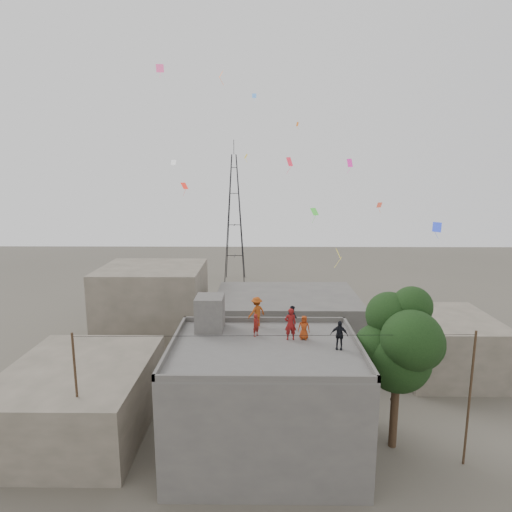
{
  "coord_description": "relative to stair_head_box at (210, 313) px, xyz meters",
  "views": [
    {
      "loc": [
        -0.24,
        -21.31,
        14.94
      ],
      "look_at": [
        -0.49,
        1.35,
        10.72
      ],
      "focal_mm": 30.0,
      "sensor_mm": 36.0,
      "label": 1
    }
  ],
  "objects": [
    {
      "name": "transmission_tower",
      "position": [
        -0.8,
        37.4,
        1.97
      ],
      "size": [
        2.97,
        2.97,
        20.01
      ],
      "color": "black",
      "rests_on": "ground"
    },
    {
      "name": "kites",
      "position": [
        4.71,
        3.76,
        8.28
      ],
      "size": [
        16.35,
        18.07,
        12.05
      ],
      "color": "#FB271A",
      "rests_on": "ground"
    },
    {
      "name": "main_building",
      "position": [
        3.2,
        -2.6,
        -4.05
      ],
      "size": [
        10.0,
        8.0,
        6.1
      ],
      "color": "#524F4C",
      "rests_on": "ground"
    },
    {
      "name": "person_orange_child",
      "position": [
        5.35,
        -1.51,
        -0.33
      ],
      "size": [
        0.73,
        0.54,
        1.34
      ],
      "primitive_type": "imported",
      "rotation": [
        0.0,
        0.0,
        -0.19
      ],
      "color": "#9E3612",
      "rests_on": "main_building"
    },
    {
      "name": "utility_line",
      "position": [
        3.7,
        -3.85,
        -3.27
      ],
      "size": [
        20.12,
        0.62,
        7.4
      ],
      "color": "black",
      "rests_on": "ground"
    },
    {
      "name": "ground",
      "position": [
        3.2,
        -2.6,
        -7.1
      ],
      "size": [
        140.0,
        140.0,
        0.0
      ],
      "primitive_type": "plane",
      "color": "#4F4B41",
      "rests_on": "ground"
    },
    {
      "name": "person_red_adult",
      "position": [
        4.6,
        -1.58,
        -0.1
      ],
      "size": [
        0.71,
        0.52,
        1.79
      ],
      "primitive_type": "imported",
      "rotation": [
        0.0,
        0.0,
        3.28
      ],
      "color": "maroon",
      "rests_on": "main_building"
    },
    {
      "name": "person_red_child",
      "position": [
        2.72,
        -1.06,
        -0.36
      ],
      "size": [
        0.54,
        0.55,
        1.28
      ],
      "primitive_type": "imported",
      "rotation": [
        0.0,
        0.0,
        0.84
      ],
      "color": "maroon",
      "rests_on": "main_building"
    },
    {
      "name": "person_dark_adult",
      "position": [
        7.04,
        -2.87,
        -0.24
      ],
      "size": [
        0.96,
        0.58,
        1.53
      ],
      "primitive_type": "imported",
      "rotation": [
        0.0,
        0.0,
        -0.24
      ],
      "color": "black",
      "rests_on": "main_building"
    },
    {
      "name": "parapet",
      "position": [
        3.2,
        -2.6,
        -0.85
      ],
      "size": [
        10.0,
        8.0,
        0.3
      ],
      "color": "#524F4C",
      "rests_on": "main_building"
    },
    {
      "name": "person_dark_child",
      "position": [
        4.84,
        0.2,
        -0.31
      ],
      "size": [
        0.79,
        0.84,
        1.38
      ],
      "primitive_type": "imported",
      "rotation": [
        0.0,
        0.0,
        2.09
      ],
      "color": "black",
      "rests_on": "main_building"
    },
    {
      "name": "person_orange_adult",
      "position": [
        2.73,
        0.56,
        -0.1
      ],
      "size": [
        1.33,
        1.24,
        1.8
      ],
      "primitive_type": "imported",
      "rotation": [
        0.0,
        0.0,
        -2.49
      ],
      "color": "#9C3F11",
      "rests_on": "main_building"
    },
    {
      "name": "stair_head_box",
      "position": [
        0.0,
        0.0,
        0.0
      ],
      "size": [
        1.6,
        1.8,
        2.0
      ],
      "primitive_type": "cube",
      "color": "#524F4C",
      "rests_on": "main_building"
    },
    {
      "name": "neighbor_west",
      "position": [
        -7.8,
        -0.6,
        -5.1
      ],
      "size": [
        8.0,
        10.0,
        4.0
      ],
      "primitive_type": "cube",
      "color": "#5F584B",
      "rests_on": "ground"
    },
    {
      "name": "neighbor_north",
      "position": [
        5.2,
        11.4,
        -4.6
      ],
      "size": [
        12.0,
        9.0,
        5.0
      ],
      "primitive_type": "cube",
      "color": "#524F4C",
      "rests_on": "ground"
    },
    {
      "name": "neighbor_east",
      "position": [
        17.2,
        7.4,
        -4.9
      ],
      "size": [
        7.0,
        8.0,
        4.4
      ],
      "primitive_type": "cube",
      "color": "#5F584B",
      "rests_on": "ground"
    },
    {
      "name": "neighbor_northwest",
      "position": [
        -6.8,
        13.4,
        -3.6
      ],
      "size": [
        9.0,
        8.0,
        7.0
      ],
      "primitive_type": "cube",
      "color": "#5F584B",
      "rests_on": "ground"
    },
    {
      "name": "tree",
      "position": [
        10.57,
        -2.0,
        -1.0
      ],
      "size": [
        4.9,
        4.6,
        9.1
      ],
      "color": "black",
      "rests_on": "ground"
    }
  ]
}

